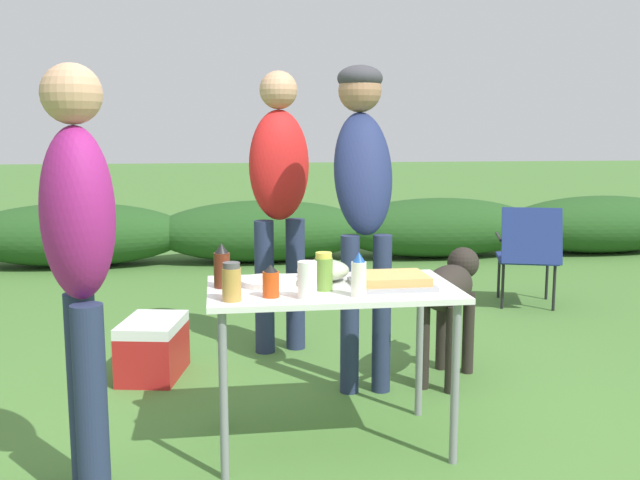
% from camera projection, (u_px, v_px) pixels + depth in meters
% --- Properties ---
extents(ground_plane, '(60.00, 60.00, 0.00)m').
position_uv_depth(ground_plane, '(331.00, 443.00, 3.29)').
color(ground_plane, '#477533').
extents(shrub_hedge, '(14.40, 0.90, 0.68)m').
position_uv_depth(shrub_hedge, '(263.00, 231.00, 7.86)').
color(shrub_hedge, '#234C1E').
rests_on(shrub_hedge, ground).
extents(folding_table, '(1.10, 0.64, 0.74)m').
position_uv_depth(folding_table, '(332.00, 303.00, 3.19)').
color(folding_table, silver).
rests_on(folding_table, ground).
extents(food_tray, '(0.35, 0.29, 0.06)m').
position_uv_depth(food_tray, '(392.00, 281.00, 3.17)').
color(food_tray, '#9E9EA3').
rests_on(food_tray, folding_table).
extents(plate_stack, '(0.26, 0.26, 0.03)m').
position_uv_depth(plate_stack, '(269.00, 282.00, 3.21)').
color(plate_stack, white).
rests_on(plate_stack, folding_table).
extents(mixing_bowl, '(0.24, 0.24, 0.10)m').
position_uv_depth(mixing_bowl, '(323.00, 270.00, 3.30)').
color(mixing_bowl, '#ADBC99').
rests_on(mixing_bowl, folding_table).
extents(paper_cup_stack, '(0.08, 0.08, 0.15)m').
position_uv_depth(paper_cup_stack, '(307.00, 280.00, 2.94)').
color(paper_cup_stack, white).
rests_on(paper_cup_stack, folding_table).
extents(bbq_sauce_bottle, '(0.07, 0.07, 0.20)m').
position_uv_depth(bbq_sauce_bottle, '(222.00, 267.00, 3.14)').
color(bbq_sauce_bottle, '#562314').
rests_on(bbq_sauce_bottle, folding_table).
extents(spice_jar, '(0.08, 0.08, 0.16)m').
position_uv_depth(spice_jar, '(232.00, 282.00, 2.89)').
color(spice_jar, '#B2893D').
rests_on(spice_jar, folding_table).
extents(relish_jar, '(0.08, 0.08, 0.17)m').
position_uv_depth(relish_jar, '(324.00, 272.00, 3.09)').
color(relish_jar, olive).
rests_on(relish_jar, folding_table).
extents(mayo_bottle, '(0.06, 0.06, 0.19)m').
position_uv_depth(mayo_bottle, '(359.00, 275.00, 2.97)').
color(mayo_bottle, silver).
rests_on(mayo_bottle, folding_table).
extents(hot_sauce_bottle, '(0.07, 0.07, 0.14)m').
position_uv_depth(hot_sauce_bottle, '(271.00, 282.00, 2.96)').
color(hot_sauce_bottle, '#CC4214').
rests_on(hot_sauce_bottle, folding_table).
extents(standing_person_in_navy_coat, '(0.34, 0.50, 1.79)m').
position_uv_depth(standing_person_in_navy_coat, '(363.00, 178.00, 3.91)').
color(standing_person_in_navy_coat, '#232D4C').
rests_on(standing_person_in_navy_coat, ground).
extents(standing_person_in_red_jacket, '(0.37, 0.44, 1.67)m').
position_uv_depth(standing_person_in_red_jacket, '(79.00, 245.00, 2.65)').
color(standing_person_in_red_jacket, '#232D4C').
rests_on(standing_person_in_red_jacket, ground).
extents(standing_person_in_gray_fleece, '(0.45, 0.38, 1.80)m').
position_uv_depth(standing_person_in_gray_fleece, '(279.00, 185.00, 4.53)').
color(standing_person_in_gray_fleece, '#232D4C').
rests_on(standing_person_in_gray_fleece, ground).
extents(dog, '(0.57, 0.77, 0.73)m').
position_uv_depth(dog, '(450.00, 293.00, 4.09)').
color(dog, '#28231E').
rests_on(dog, ground).
extents(camp_chair_green_behind_table, '(0.62, 0.70, 0.83)m').
position_uv_depth(camp_chair_green_behind_table, '(528.00, 251.00, 5.77)').
color(camp_chair_green_behind_table, navy).
rests_on(camp_chair_green_behind_table, ground).
extents(cooler_box, '(0.41, 0.53, 0.34)m').
position_uv_depth(cooler_box, '(153.00, 348.00, 4.17)').
color(cooler_box, '#B21E1E').
rests_on(cooler_box, ground).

